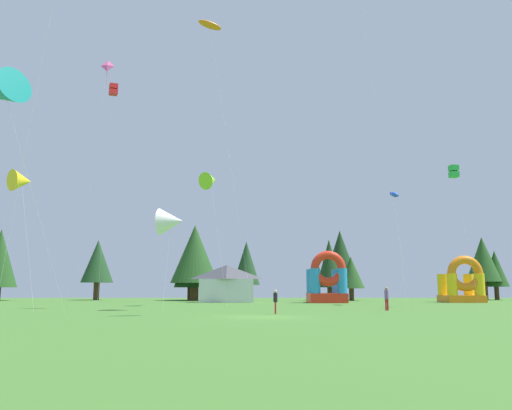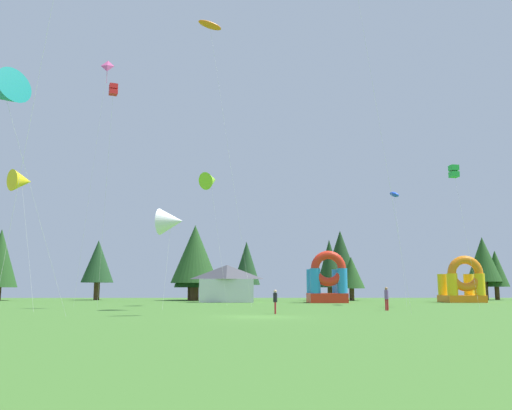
{
  "view_description": "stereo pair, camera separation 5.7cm",
  "coord_description": "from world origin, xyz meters",
  "px_view_note": "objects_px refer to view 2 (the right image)",
  "views": [
    {
      "loc": [
        -0.72,
        -33.32,
        1.78
      ],
      "look_at": [
        0.0,
        15.87,
        9.27
      ],
      "focal_mm": 37.98,
      "sensor_mm": 36.0,
      "label": 1
    },
    {
      "loc": [
        -0.66,
        -33.33,
        1.78
      ],
      "look_at": [
        0.0,
        15.87,
        9.27
      ],
      "focal_mm": 37.98,
      "sensor_mm": 36.0,
      "label": 2
    }
  ],
  "objects_px": {
    "kite_lime_delta": "(211,180)",
    "kite_red_box": "(113,91)",
    "kite_pink_diamond": "(107,69)",
    "person_near_camera": "(275,299)",
    "kite_orange_parafoil": "(210,26)",
    "kite_blue_parafoil": "(394,195)",
    "kite_green_box": "(454,172)",
    "inflatable_blue_arch": "(463,285)",
    "kite_yellow_delta": "(22,181)",
    "kite_white_delta": "(171,221)",
    "inflatable_orange_dome": "(327,284)",
    "kite_teal_delta": "(4,92)",
    "person_midfield": "(386,297)",
    "festival_tent": "(227,283)"
  },
  "relations": [
    {
      "from": "kite_yellow_delta",
      "to": "kite_teal_delta",
      "type": "bearing_deg",
      "value": -72.48
    },
    {
      "from": "person_midfield",
      "to": "kite_orange_parafoil",
      "type": "bearing_deg",
      "value": 135.98
    },
    {
      "from": "kite_red_box",
      "to": "inflatable_blue_arch",
      "type": "relative_size",
      "value": 3.21
    },
    {
      "from": "kite_blue_parafoil",
      "to": "person_near_camera",
      "type": "distance_m",
      "value": 25.28
    },
    {
      "from": "kite_orange_parafoil",
      "to": "festival_tent",
      "type": "distance_m",
      "value": 30.11
    },
    {
      "from": "kite_green_box",
      "to": "inflatable_blue_arch",
      "type": "relative_size",
      "value": 2.42
    },
    {
      "from": "kite_lime_delta",
      "to": "inflatable_orange_dome",
      "type": "xyz_separation_m",
      "value": [
        13.07,
        9.76,
        -10.42
      ]
    },
    {
      "from": "kite_lime_delta",
      "to": "kite_yellow_delta",
      "type": "bearing_deg",
      "value": -140.26
    },
    {
      "from": "kite_green_box",
      "to": "kite_blue_parafoil",
      "type": "bearing_deg",
      "value": 125.82
    },
    {
      "from": "kite_teal_delta",
      "to": "inflatable_orange_dome",
      "type": "distance_m",
      "value": 42.38
    },
    {
      "from": "kite_pink_diamond",
      "to": "kite_teal_delta",
      "type": "height_order",
      "value": "kite_pink_diamond"
    },
    {
      "from": "kite_blue_parafoil",
      "to": "person_midfield",
      "type": "height_order",
      "value": "kite_blue_parafoil"
    },
    {
      "from": "kite_green_box",
      "to": "inflatable_orange_dome",
      "type": "xyz_separation_m",
      "value": [
        -10.31,
        13.74,
        -10.55
      ]
    },
    {
      "from": "kite_pink_diamond",
      "to": "kite_blue_parafoil",
      "type": "xyz_separation_m",
      "value": [
        29.14,
        5.68,
        -11.33
      ]
    },
    {
      "from": "kite_pink_diamond",
      "to": "inflatable_blue_arch",
      "type": "bearing_deg",
      "value": 20.26
    },
    {
      "from": "kite_white_delta",
      "to": "kite_blue_parafoil",
      "type": "distance_m",
      "value": 25.27
    },
    {
      "from": "kite_pink_diamond",
      "to": "kite_red_box",
      "type": "relative_size",
      "value": 1.34
    },
    {
      "from": "kite_lime_delta",
      "to": "kite_red_box",
      "type": "relative_size",
      "value": 0.77
    },
    {
      "from": "kite_orange_parafoil",
      "to": "kite_white_delta",
      "type": "distance_m",
      "value": 19.73
    },
    {
      "from": "kite_blue_parafoil",
      "to": "inflatable_blue_arch",
      "type": "bearing_deg",
      "value": 40.96
    },
    {
      "from": "kite_red_box",
      "to": "kite_green_box",
      "type": "bearing_deg",
      "value": 17.06
    },
    {
      "from": "kite_blue_parafoil",
      "to": "kite_white_delta",
      "type": "bearing_deg",
      "value": -150.09
    },
    {
      "from": "festival_tent",
      "to": "kite_white_delta",
      "type": "bearing_deg",
      "value": -99.13
    },
    {
      "from": "kite_orange_parafoil",
      "to": "kite_blue_parafoil",
      "type": "height_order",
      "value": "kite_orange_parafoil"
    },
    {
      "from": "kite_orange_parafoil",
      "to": "kite_red_box",
      "type": "relative_size",
      "value": 1.52
    },
    {
      "from": "kite_lime_delta",
      "to": "festival_tent",
      "type": "height_order",
      "value": "kite_lime_delta"
    },
    {
      "from": "kite_green_box",
      "to": "kite_red_box",
      "type": "bearing_deg",
      "value": -162.94
    },
    {
      "from": "kite_pink_diamond",
      "to": "kite_blue_parafoil",
      "type": "relative_size",
      "value": 1.95
    },
    {
      "from": "kite_red_box",
      "to": "inflatable_orange_dome",
      "type": "bearing_deg",
      "value": 49.2
    },
    {
      "from": "kite_teal_delta",
      "to": "inflatable_orange_dome",
      "type": "height_order",
      "value": "kite_teal_delta"
    },
    {
      "from": "kite_orange_parafoil",
      "to": "inflatable_orange_dome",
      "type": "distance_m",
      "value": 31.58
    },
    {
      "from": "kite_lime_delta",
      "to": "inflatable_orange_dome",
      "type": "relative_size",
      "value": 2.28
    },
    {
      "from": "kite_yellow_delta",
      "to": "person_midfield",
      "type": "bearing_deg",
      "value": -0.02
    },
    {
      "from": "kite_teal_delta",
      "to": "person_midfield",
      "type": "height_order",
      "value": "kite_teal_delta"
    },
    {
      "from": "kite_blue_parafoil",
      "to": "kite_lime_delta",
      "type": "xyz_separation_m",
      "value": [
        -19.19,
        -1.81,
        1.11
      ]
    },
    {
      "from": "person_midfield",
      "to": "inflatable_blue_arch",
      "type": "height_order",
      "value": "inflatable_blue_arch"
    },
    {
      "from": "person_midfield",
      "to": "festival_tent",
      "type": "distance_m",
      "value": 27.31
    },
    {
      "from": "kite_lime_delta",
      "to": "festival_tent",
      "type": "bearing_deg",
      "value": 84.02
    },
    {
      "from": "kite_orange_parafoil",
      "to": "person_near_camera",
      "type": "distance_m",
      "value": 27.84
    },
    {
      "from": "kite_pink_diamond",
      "to": "person_near_camera",
      "type": "distance_m",
      "value": 29.79
    },
    {
      "from": "kite_green_box",
      "to": "kite_pink_diamond",
      "type": "height_order",
      "value": "kite_pink_diamond"
    },
    {
      "from": "kite_orange_parafoil",
      "to": "kite_white_delta",
      "type": "bearing_deg",
      "value": -120.56
    },
    {
      "from": "kite_yellow_delta",
      "to": "inflatable_orange_dome",
      "type": "xyz_separation_m",
      "value": [
        27.18,
        21.49,
        -8.0
      ]
    },
    {
      "from": "kite_orange_parafoil",
      "to": "kite_white_delta",
      "type": "height_order",
      "value": "kite_orange_parafoil"
    },
    {
      "from": "kite_lime_delta",
      "to": "kite_green_box",
      "type": "bearing_deg",
      "value": -9.66
    },
    {
      "from": "kite_teal_delta",
      "to": "kite_blue_parafoil",
      "type": "bearing_deg",
      "value": 41.14
    },
    {
      "from": "kite_pink_diamond",
      "to": "kite_yellow_delta",
      "type": "height_order",
      "value": "kite_pink_diamond"
    },
    {
      "from": "kite_white_delta",
      "to": "inflatable_blue_arch",
      "type": "relative_size",
      "value": 1.48
    },
    {
      "from": "kite_orange_parafoil",
      "to": "kite_yellow_delta",
      "type": "distance_m",
      "value": 22.16
    },
    {
      "from": "person_near_camera",
      "to": "person_midfield",
      "type": "xyz_separation_m",
      "value": [
        8.87,
        5.08,
        0.11
      ]
    }
  ]
}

